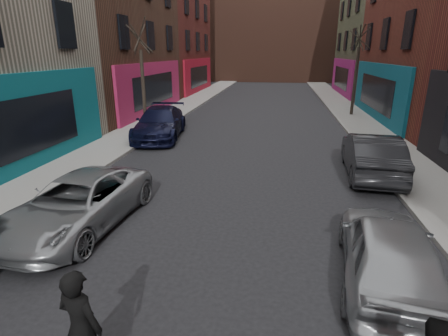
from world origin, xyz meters
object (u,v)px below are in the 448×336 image
(parked_right_end, at_px, (371,155))
(tree_left_far, at_px, (142,67))
(parked_left_end, at_px, (160,123))
(parked_right_far, at_px, (388,252))
(skateboarder, at_px, (81,327))
(tree_right_far, at_px, (357,62))
(parked_left_far, at_px, (78,203))

(parked_right_end, bearing_deg, tree_left_far, -26.94)
(parked_left_end, height_order, parked_right_far, parked_left_end)
(parked_left_end, distance_m, skateboarder, 14.05)
(tree_left_far, distance_m, tree_right_far, 13.78)
(tree_left_far, distance_m, parked_right_far, 16.30)
(skateboarder, bearing_deg, tree_left_far, -59.84)
(tree_right_far, distance_m, parked_left_far, 20.30)
(parked_right_end, bearing_deg, parked_right_far, 83.80)
(tree_right_far, height_order, parked_left_end, tree_right_far)
(parked_right_end, xyz_separation_m, skateboarder, (-5.56, -9.22, 0.16))
(parked_right_far, relative_size, parked_right_end, 0.88)
(parked_right_end, bearing_deg, skateboarder, 62.88)
(tree_right_far, relative_size, parked_left_far, 1.48)
(tree_right_far, xyz_separation_m, parked_right_end, (-1.60, -12.47, -2.78))
(tree_right_far, distance_m, parked_right_far, 19.26)
(parked_left_end, height_order, skateboarder, skateboarder)
(tree_left_far, relative_size, parked_left_end, 1.24)
(skateboarder, bearing_deg, parked_left_far, -46.84)
(parked_left_far, bearing_deg, parked_left_end, 101.13)
(parked_left_end, bearing_deg, parked_right_far, -60.78)
(tree_left_far, relative_size, parked_right_far, 1.61)
(parked_right_far, height_order, parked_right_end, parked_right_end)
(parked_left_far, bearing_deg, tree_left_far, 107.53)
(tree_left_far, height_order, tree_right_far, tree_right_far)
(tree_right_far, bearing_deg, parked_right_end, -97.31)
(tree_left_far, height_order, parked_left_end, tree_left_far)
(tree_left_far, height_order, skateboarder, tree_left_far)
(parked_left_far, relative_size, skateboarder, 2.81)
(tree_right_far, relative_size, parked_right_end, 1.49)
(skateboarder, bearing_deg, parked_left_end, -63.29)
(tree_left_far, xyz_separation_m, tree_right_far, (12.40, 6.00, 0.15))
(tree_right_far, height_order, parked_right_end, tree_right_far)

